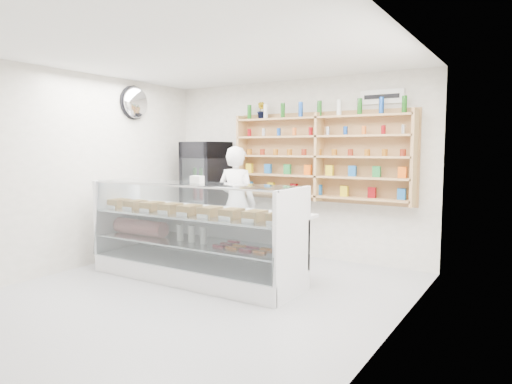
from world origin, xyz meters
The scene contains 8 objects.
room centered at (0.00, 0.00, 1.40)m, with size 5.00×5.00×5.00m.
display_counter centered at (-0.44, 0.54, 0.35)m, with size 2.94×0.88×1.28m.
shop_worker centered at (-0.59, 1.73, 0.88)m, with size 0.64×0.42×1.76m, color silver.
drinks_cooler centered at (-1.51, 2.13, 0.92)m, with size 0.71×0.70×1.83m.
wall_shelving centered at (0.50, 2.34, 1.59)m, with size 2.84×0.28×1.33m.
potted_plant centered at (-0.52, 2.34, 2.33)m, with size 0.15×0.12×0.27m, color #1E6626.
security_mirror centered at (-2.17, 1.20, 2.45)m, with size 0.15×0.50×0.50m, color silver.
wall_sign centered at (1.40, 2.47, 2.45)m, with size 0.62×0.03×0.20m, color white.
Camera 1 is at (3.37, -4.02, 1.72)m, focal length 32.00 mm.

